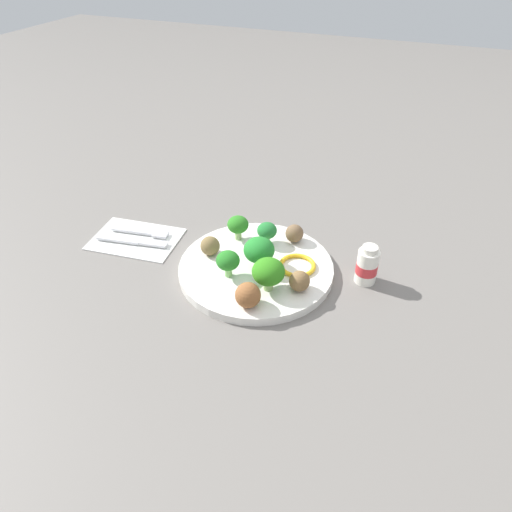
{
  "coord_description": "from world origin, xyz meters",
  "views": [
    {
      "loc": [
        0.25,
        -0.62,
        0.53
      ],
      "look_at": [
        0.0,
        0.0,
        0.04
      ],
      "focal_mm": 32.76,
      "sensor_mm": 36.0,
      "label": 1
    }
  ],
  "objects_px": {
    "plate": "(256,268)",
    "broccoli_floret_mid_left": "(268,272)",
    "fork": "(143,232)",
    "meatball_back_right": "(294,233)",
    "napkin": "(136,239)",
    "broccoli_floret_near_rim": "(238,225)",
    "pepper_ring_mid_left": "(297,265)",
    "yogurt_bottle": "(367,266)",
    "meatball_mid_left": "(209,247)",
    "broccoli_floret_front_left": "(260,250)",
    "meatball_front_right": "(299,281)",
    "meatball_front_left": "(248,295)",
    "broccoli_floret_far_rim": "(267,231)",
    "knife": "(135,242)"
  },
  "relations": [
    {
      "from": "broccoli_floret_front_left",
      "to": "fork",
      "type": "relative_size",
      "value": 0.47
    },
    {
      "from": "plate",
      "to": "fork",
      "type": "relative_size",
      "value": 2.31
    },
    {
      "from": "meatball_front_left",
      "to": "napkin",
      "type": "bearing_deg",
      "value": 159.27
    },
    {
      "from": "meatball_front_right",
      "to": "meatball_back_right",
      "type": "distance_m",
      "value": 0.14
    },
    {
      "from": "broccoli_floret_far_rim",
      "to": "broccoli_floret_mid_left",
      "type": "relative_size",
      "value": 0.73
    },
    {
      "from": "broccoli_floret_near_rim",
      "to": "meatball_back_right",
      "type": "xyz_separation_m",
      "value": [
        0.1,
        0.03,
        -0.01
      ]
    },
    {
      "from": "pepper_ring_mid_left",
      "to": "napkin",
      "type": "distance_m",
      "value": 0.33
    },
    {
      "from": "napkin",
      "to": "pepper_ring_mid_left",
      "type": "bearing_deg",
      "value": 2.59
    },
    {
      "from": "broccoli_floret_front_left",
      "to": "meatball_back_right",
      "type": "height_order",
      "value": "broccoli_floret_front_left"
    },
    {
      "from": "meatball_back_right",
      "to": "napkin",
      "type": "height_order",
      "value": "meatball_back_right"
    },
    {
      "from": "meatball_mid_left",
      "to": "pepper_ring_mid_left",
      "type": "xyz_separation_m",
      "value": [
        0.16,
        0.02,
        -0.01
      ]
    },
    {
      "from": "broccoli_floret_mid_left",
      "to": "meatball_back_right",
      "type": "relative_size",
      "value": 1.69
    },
    {
      "from": "meatball_front_left",
      "to": "broccoli_floret_far_rim",
      "type": "bearing_deg",
      "value": 101.0
    },
    {
      "from": "broccoli_floret_far_rim",
      "to": "meatball_back_right",
      "type": "height_order",
      "value": "broccoli_floret_far_rim"
    },
    {
      "from": "napkin",
      "to": "knife",
      "type": "distance_m",
      "value": 0.02
    },
    {
      "from": "fork",
      "to": "knife",
      "type": "distance_m",
      "value": 0.04
    },
    {
      "from": "meatball_mid_left",
      "to": "yogurt_bottle",
      "type": "height_order",
      "value": "yogurt_bottle"
    },
    {
      "from": "meatball_front_left",
      "to": "yogurt_bottle",
      "type": "xyz_separation_m",
      "value": [
        0.16,
        0.15,
        -0.0
      ]
    },
    {
      "from": "meatball_back_right",
      "to": "napkin",
      "type": "relative_size",
      "value": 0.21
    },
    {
      "from": "pepper_ring_mid_left",
      "to": "fork",
      "type": "relative_size",
      "value": 0.55
    },
    {
      "from": "broccoli_floret_front_left",
      "to": "yogurt_bottle",
      "type": "relative_size",
      "value": 0.77
    },
    {
      "from": "broccoli_floret_near_rim",
      "to": "pepper_ring_mid_left",
      "type": "height_order",
      "value": "broccoli_floret_near_rim"
    },
    {
      "from": "knife",
      "to": "napkin",
      "type": "bearing_deg",
      "value": 118.53
    },
    {
      "from": "broccoli_floret_mid_left",
      "to": "fork",
      "type": "height_order",
      "value": "broccoli_floret_mid_left"
    },
    {
      "from": "plate",
      "to": "broccoli_floret_mid_left",
      "type": "distance_m",
      "value": 0.08
    },
    {
      "from": "meatball_front_right",
      "to": "fork",
      "type": "xyz_separation_m",
      "value": [
        -0.35,
        0.06,
        -0.03
      ]
    },
    {
      "from": "fork",
      "to": "meatball_mid_left",
      "type": "bearing_deg",
      "value": -9.68
    },
    {
      "from": "napkin",
      "to": "knife",
      "type": "xyz_separation_m",
      "value": [
        0.01,
        -0.02,
        0.0
      ]
    },
    {
      "from": "broccoli_floret_mid_left",
      "to": "yogurt_bottle",
      "type": "height_order",
      "value": "same"
    },
    {
      "from": "plate",
      "to": "pepper_ring_mid_left",
      "type": "height_order",
      "value": "pepper_ring_mid_left"
    },
    {
      "from": "broccoli_floret_near_rim",
      "to": "napkin",
      "type": "distance_m",
      "value": 0.21
    },
    {
      "from": "broccoli_floret_far_rim",
      "to": "broccoli_floret_near_rim",
      "type": "bearing_deg",
      "value": -172.29
    },
    {
      "from": "plate",
      "to": "meatball_mid_left",
      "type": "distance_m",
      "value": 0.1
    },
    {
      "from": "meatball_mid_left",
      "to": "broccoli_floret_far_rim",
      "type": "bearing_deg",
      "value": 41.89
    },
    {
      "from": "meatball_front_right",
      "to": "broccoli_floret_front_left",
      "type": "bearing_deg",
      "value": 156.52
    },
    {
      "from": "plate",
      "to": "fork",
      "type": "bearing_deg",
      "value": 174.34
    },
    {
      "from": "knife",
      "to": "plate",
      "type": "bearing_deg",
      "value": 2.35
    },
    {
      "from": "broccoli_floret_front_left",
      "to": "meatball_front_left",
      "type": "relative_size",
      "value": 1.35
    },
    {
      "from": "meatball_back_right",
      "to": "fork",
      "type": "relative_size",
      "value": 0.29
    },
    {
      "from": "broccoli_floret_near_rim",
      "to": "meatball_mid_left",
      "type": "relative_size",
      "value": 1.35
    },
    {
      "from": "meatball_back_right",
      "to": "fork",
      "type": "distance_m",
      "value": 0.31
    },
    {
      "from": "meatball_front_left",
      "to": "fork",
      "type": "distance_m",
      "value": 0.31
    },
    {
      "from": "pepper_ring_mid_left",
      "to": "meatball_mid_left",
      "type": "bearing_deg",
      "value": -171.54
    },
    {
      "from": "broccoli_floret_far_rim",
      "to": "fork",
      "type": "xyz_separation_m",
      "value": [
        -0.25,
        -0.05,
        -0.04
      ]
    },
    {
      "from": "broccoli_floret_far_rim",
      "to": "pepper_ring_mid_left",
      "type": "xyz_separation_m",
      "value": [
        0.08,
        -0.05,
        -0.02
      ]
    },
    {
      "from": "meatball_front_right",
      "to": "napkin",
      "type": "relative_size",
      "value": 0.21
    },
    {
      "from": "pepper_ring_mid_left",
      "to": "knife",
      "type": "bearing_deg",
      "value": -174.4
    },
    {
      "from": "broccoli_floret_mid_left",
      "to": "napkin",
      "type": "bearing_deg",
      "value": 168.93
    },
    {
      "from": "meatball_back_right",
      "to": "meatball_front_right",
      "type": "bearing_deg",
      "value": -68.59
    },
    {
      "from": "meatball_front_left",
      "to": "meatball_back_right",
      "type": "distance_m",
      "value": 0.2
    }
  ]
}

